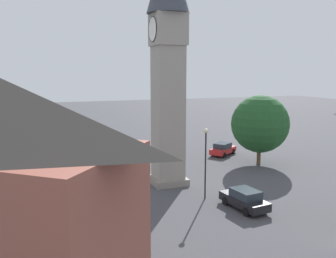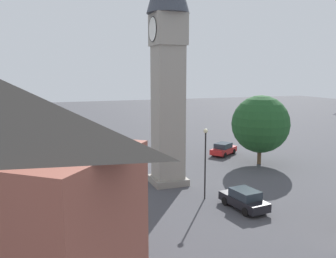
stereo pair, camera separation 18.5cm
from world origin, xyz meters
name	(u,v)px [view 2 (the right image)]	position (x,y,z in m)	size (l,w,h in m)	color
ground_plane	(168,183)	(0.00, 0.00, 0.00)	(200.00, 200.00, 0.00)	#424247
clock_tower	(168,41)	(0.00, 0.00, 12.89)	(3.75, 3.75, 22.00)	gray
car_blue_kerb	(244,199)	(7.95, 3.15, 0.76)	(4.30, 2.19, 1.53)	black
car_silver_kerb	(58,171)	(-4.99, -9.52, 0.76)	(3.20, 4.46, 1.53)	black
car_red_corner	(224,149)	(-8.42, 10.51, 0.76)	(3.68, 4.37, 1.53)	red
pedestrian	(107,224)	(9.34, -7.44, 1.01)	(0.55, 0.28, 1.69)	#2D3351
tree	(261,124)	(-3.14, 12.11, 4.54)	(6.38, 6.38, 7.74)	brown
building_terrace_right	(5,201)	(14.97, -12.52, 5.10)	(11.47, 12.00, 10.00)	#995142
lamp_post	(205,153)	(4.94, 1.36, 3.80)	(0.36, 0.36, 5.79)	black
road_sign	(83,171)	(0.05, -7.73, 1.90)	(0.60, 0.07, 2.80)	gray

